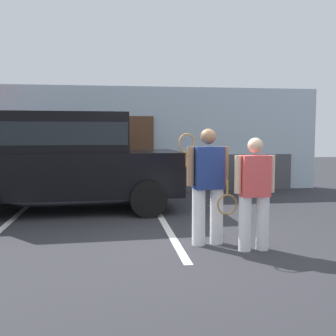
% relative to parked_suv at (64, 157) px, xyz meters
% --- Properties ---
extents(ground_plane, '(40.00, 40.00, 0.00)m').
position_rel_parked_suv_xyz_m(ground_plane, '(2.12, -3.10, -1.15)').
color(ground_plane, '#2D2D33').
extents(parking_stripe_0, '(0.12, 4.40, 0.01)m').
position_rel_parked_suv_xyz_m(parking_stripe_0, '(-0.89, -1.60, -1.14)').
color(parking_stripe_0, silver).
rests_on(parking_stripe_0, ground_plane).
extents(parking_stripe_1, '(0.12, 4.40, 0.01)m').
position_rel_parked_suv_xyz_m(parking_stripe_1, '(1.93, -1.60, -1.14)').
color(parking_stripe_1, silver).
rests_on(parking_stripe_1, ground_plane).
extents(house_frontage, '(9.69, 0.40, 2.92)m').
position_rel_parked_suv_xyz_m(house_frontage, '(2.12, 2.71, 0.23)').
color(house_frontage, silver).
rests_on(house_frontage, ground_plane).
extents(parked_suv, '(4.67, 2.31, 2.05)m').
position_rel_parked_suv_xyz_m(parked_suv, '(0.00, 0.00, 0.00)').
color(parked_suv, black).
rests_on(parked_suv, ground_plane).
extents(tennis_player_man, '(0.77, 0.32, 1.70)m').
position_rel_parked_suv_xyz_m(tennis_player_man, '(2.38, -2.91, -0.25)').
color(tennis_player_man, white).
rests_on(tennis_player_man, ground_plane).
extents(tennis_player_woman, '(0.85, 0.26, 1.58)m').
position_rel_parked_suv_xyz_m(tennis_player_woman, '(2.95, -3.29, -0.33)').
color(tennis_player_woman, white).
rests_on(tennis_player_woman, ground_plane).
extents(potted_plant_by_porch, '(0.59, 0.59, 0.78)m').
position_rel_parked_suv_xyz_m(potted_plant_by_porch, '(4.88, 1.88, -0.71)').
color(potted_plant_by_porch, gray).
rests_on(potted_plant_by_porch, ground_plane).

